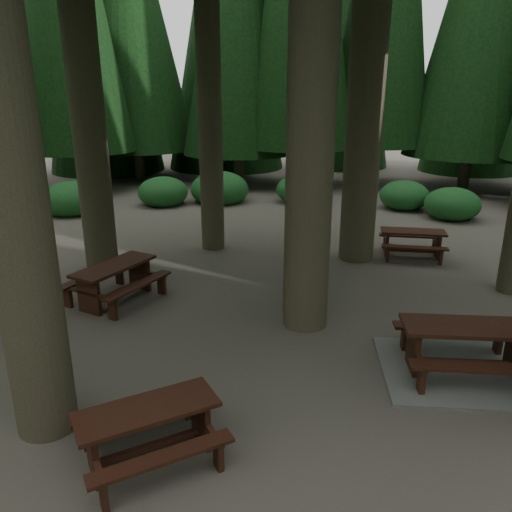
{
  "coord_description": "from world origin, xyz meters",
  "views": [
    {
      "loc": [
        0.14,
        -8.52,
        4.25
      ],
      "look_at": [
        -0.16,
        0.96,
        1.1
      ],
      "focal_mm": 35.0,
      "sensor_mm": 36.0,
      "label": 1
    }
  ],
  "objects_px": {
    "picnic_table_a": "(463,357)",
    "picnic_table_d": "(412,239)",
    "picnic_table_b": "(115,277)",
    "picnic_table_e": "(148,425)"
  },
  "relations": [
    {
      "from": "picnic_table_d",
      "to": "picnic_table_b",
      "type": "bearing_deg",
      "value": -147.31
    },
    {
      "from": "picnic_table_b",
      "to": "picnic_table_d",
      "type": "distance_m",
      "value": 7.74
    },
    {
      "from": "picnic_table_d",
      "to": "picnic_table_e",
      "type": "relative_size",
      "value": 0.88
    },
    {
      "from": "picnic_table_a",
      "to": "picnic_table_e",
      "type": "height_order",
      "value": "picnic_table_a"
    },
    {
      "from": "picnic_table_a",
      "to": "picnic_table_d",
      "type": "height_order",
      "value": "picnic_table_a"
    },
    {
      "from": "picnic_table_b",
      "to": "picnic_table_a",
      "type": "bearing_deg",
      "value": -86.08
    },
    {
      "from": "picnic_table_b",
      "to": "picnic_table_e",
      "type": "relative_size",
      "value": 1.11
    },
    {
      "from": "picnic_table_a",
      "to": "picnic_table_d",
      "type": "distance_m",
      "value": 5.94
    },
    {
      "from": "picnic_table_d",
      "to": "picnic_table_e",
      "type": "xyz_separation_m",
      "value": [
        -5.22,
        -7.95,
        -0.0
      ]
    },
    {
      "from": "picnic_table_b",
      "to": "picnic_table_e",
      "type": "bearing_deg",
      "value": -131.82
    }
  ]
}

